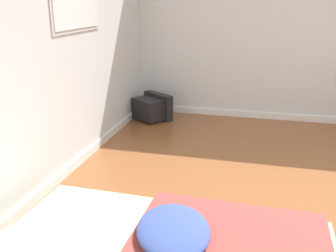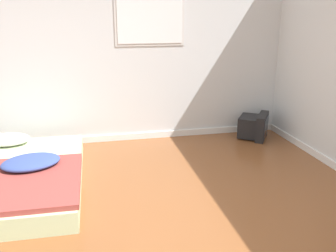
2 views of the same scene
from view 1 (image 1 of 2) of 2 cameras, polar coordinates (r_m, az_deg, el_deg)
The scene contains 2 objects.
wall_back at distance 3.33m, azimuth -18.91°, elevation 12.04°, with size 7.46×0.08×2.60m.
crt_tv at distance 5.29m, azimuth -2.41°, elevation 2.80°, with size 0.57×0.59×0.36m.
Camera 1 is at (-2.78, 0.93, 1.62)m, focal length 40.00 mm.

